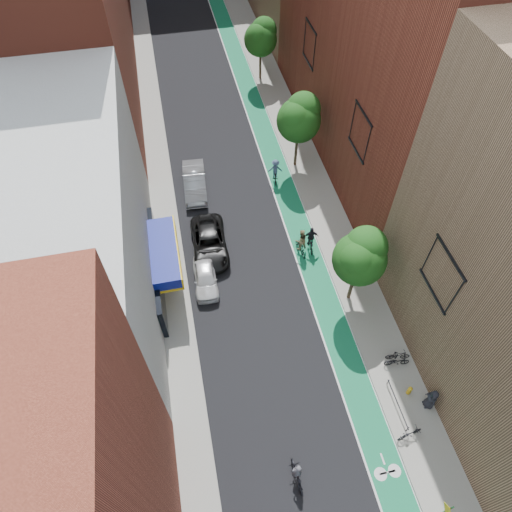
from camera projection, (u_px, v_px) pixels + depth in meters
ground at (311, 470)px, 24.54m from camera, size 160.00×160.00×0.00m
bike_lane at (272, 153)px, 40.69m from camera, size 2.00×68.00×0.01m
sidewalk_left at (159, 168)px, 39.34m from camera, size 2.00×68.00×0.15m
sidewalk_right at (299, 149)px, 40.96m from camera, size 3.00×68.00×0.15m
building_left_white at (73, 237)px, 26.81m from camera, size 8.00×20.00×12.00m
building_right_mid_red at (383, 18)px, 33.05m from camera, size 8.00×28.00×22.00m
tree_near at (361, 256)px, 27.62m from camera, size 3.40×3.36×6.42m
tree_mid at (299, 117)px, 35.86m from camera, size 3.55×3.53×6.74m
tree_far at (261, 37)px, 44.59m from camera, size 3.30×3.25×6.21m
sign_pole at (444, 512)px, 21.68m from camera, size 0.13×0.71×3.00m
parked_car_white at (205, 277)px, 31.54m from camera, size 1.79×4.03×1.35m
parked_car_black at (210, 243)px, 33.34m from camera, size 2.67×5.47×1.50m
parked_car_silver at (195, 182)px, 37.19m from camera, size 2.07×5.10×1.65m
cyclist_lead at (297, 475)px, 23.77m from camera, size 0.75×1.93×1.99m
cyclist_lane_near at (301, 243)px, 33.02m from camera, size 1.01×1.75×2.24m
cyclist_lane_mid at (311, 240)px, 33.31m from camera, size 1.10×1.59×2.15m
cyclist_lane_far at (275, 172)px, 37.77m from camera, size 1.25×1.69×2.12m
parked_bike_near at (410, 434)px, 25.17m from camera, size 1.60×0.79×0.80m
parked_bike_mid at (398, 355)px, 27.99m from camera, size 1.57×0.70×0.91m
parked_bike_far at (397, 361)px, 27.80m from camera, size 1.63×0.76×0.82m
pedestrian at (431, 399)px, 25.88m from camera, size 0.64×0.91×1.75m
fire_hydrant at (410, 390)px, 26.70m from camera, size 0.26×0.26×0.75m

